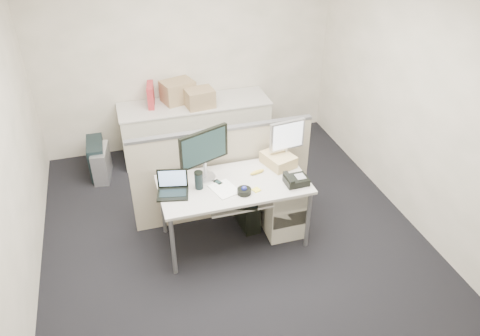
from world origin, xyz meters
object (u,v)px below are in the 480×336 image
object	(u,v)px
desk	(234,189)
laptop	(172,185)
monitor_main	(204,155)
desk_phone	(296,180)

from	to	relation	value
desk	laptop	size ratio (longest dim) A/B	5.01
monitor_main	desk_phone	world-z (taller)	monitor_main
monitor_main	laptop	world-z (taller)	monitor_main
monitor_main	desk_phone	bearing A→B (deg)	-44.21
laptop	monitor_main	bearing A→B (deg)	40.65
desk	desk_phone	world-z (taller)	desk_phone
desk	laptop	distance (m)	0.65
monitor_main	desk_phone	size ratio (longest dim) A/B	2.41
monitor_main	desk_phone	xyz separation A→B (m)	(0.85, -0.36, -0.24)
desk	monitor_main	distance (m)	0.46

